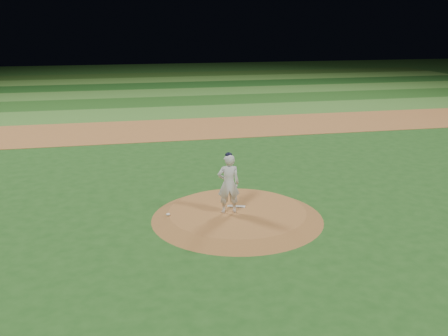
% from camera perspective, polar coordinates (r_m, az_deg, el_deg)
% --- Properties ---
extents(ground, '(120.00, 120.00, 0.00)m').
position_cam_1_polar(ground, '(16.13, 1.51, -5.73)').
color(ground, '#1F4E19').
rests_on(ground, ground).
extents(infield_dirt_band, '(70.00, 6.00, 0.02)m').
position_cam_1_polar(infield_dirt_band, '(29.36, -4.99, 4.48)').
color(infield_dirt_band, '#9E6231').
rests_on(infield_dirt_band, ground).
extents(outfield_stripe_0, '(70.00, 5.00, 0.02)m').
position_cam_1_polar(outfield_stripe_0, '(34.72, -6.17, 6.32)').
color(outfield_stripe_0, '#3E742A').
rests_on(outfield_stripe_0, ground).
extents(outfield_stripe_1, '(70.00, 5.00, 0.02)m').
position_cam_1_polar(outfield_stripe_1, '(39.63, -6.97, 7.56)').
color(outfield_stripe_1, '#204E19').
rests_on(outfield_stripe_1, ground).
extents(outfield_stripe_2, '(70.00, 5.00, 0.02)m').
position_cam_1_polar(outfield_stripe_2, '(44.56, -7.60, 8.52)').
color(outfield_stripe_2, '#3C7229').
rests_on(outfield_stripe_2, ground).
extents(outfield_stripe_3, '(70.00, 5.00, 0.02)m').
position_cam_1_polar(outfield_stripe_3, '(49.50, -8.11, 9.29)').
color(outfield_stripe_3, '#184416').
rests_on(outfield_stripe_3, ground).
extents(outfield_stripe_4, '(70.00, 5.00, 0.02)m').
position_cam_1_polar(outfield_stripe_4, '(54.46, -8.52, 9.92)').
color(outfield_stripe_4, '#43782B').
rests_on(outfield_stripe_4, ground).
extents(outfield_stripe_5, '(70.00, 5.00, 0.02)m').
position_cam_1_polar(outfield_stripe_5, '(59.42, -8.87, 10.45)').
color(outfield_stripe_5, '#264D18').
rests_on(outfield_stripe_5, ground).
extents(pitchers_mound, '(5.50, 5.50, 0.25)m').
position_cam_1_polar(pitchers_mound, '(16.09, 1.52, -5.32)').
color(pitchers_mound, '#99612F').
rests_on(pitchers_mound, ground).
extents(pitching_rubber, '(0.60, 0.33, 0.03)m').
position_cam_1_polar(pitching_rubber, '(16.36, 1.41, -4.40)').
color(pitching_rubber, silver).
rests_on(pitching_rubber, pitchers_mound).
extents(rosin_bag, '(0.13, 0.13, 0.07)m').
position_cam_1_polar(rosin_bag, '(15.75, -6.41, -5.29)').
color(rosin_bag, white).
rests_on(rosin_bag, pitchers_mound).
extents(pitcher_on_mound, '(0.72, 0.50, 1.97)m').
position_cam_1_polar(pitcher_on_mound, '(15.59, 0.52, -1.77)').
color(pitcher_on_mound, silver).
rests_on(pitcher_on_mound, pitchers_mound).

